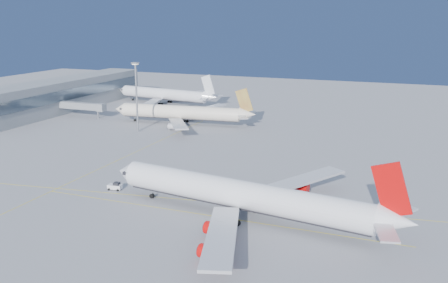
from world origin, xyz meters
TOP-DOWN VIEW (x-y plane):
  - ground at (0.00, 0.00)m, footprint 500.00×500.00m
  - terminal at (-114.93, 85.00)m, footprint 18.40×110.00m
  - jet_bridge at (-93.11, 72.00)m, footprint 23.60×3.60m
  - taxiway_lines at (-14.71, 6.34)m, footprint 118.86×140.00m
  - airliner_virgin at (13.68, -12.74)m, footprint 73.96×65.86m
  - airliner_etihad at (-44.72, 75.05)m, footprint 63.48×58.31m
  - airliner_third at (-75.86, 117.80)m, footprint 62.95×57.54m
  - pushback_tug at (-24.98, -6.81)m, footprint 3.87×2.61m
  - light_mast at (-55.60, 55.82)m, footprint 2.38×2.38m

SIDE VIEW (x-z plane):
  - ground at x=0.00m, z-range 0.00..0.00m
  - taxiway_lines at x=-14.71m, z-range 0.00..0.02m
  - pushback_tug at x=-24.98m, z-range -0.08..2.00m
  - airliner_etihad at x=-44.72m, z-range -3.24..13.32m
  - airliner_third at x=-75.86m, z-range -3.34..13.57m
  - jet_bridge at x=-93.11m, z-range 1.72..8.62m
  - airliner_virgin at x=13.68m, z-range -3.63..14.65m
  - terminal at x=-114.93m, z-range 0.01..15.01m
  - light_mast at x=-55.60m, z-range 2.48..29.97m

